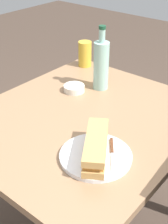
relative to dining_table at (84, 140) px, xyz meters
The scene contains 7 objects.
dining_table is the anchor object (origin of this frame).
plate_near 0.30m from the dining_table, 48.14° to the left, with size 0.25×0.25×0.01m, color white.
baguette_sandwich_near 0.32m from the dining_table, 48.14° to the left, with size 0.24×0.19×0.07m.
knife_near 0.31m from the dining_table, 59.81° to the left, with size 0.15×0.12×0.01m.
water_bottle 0.36m from the dining_table, 157.70° to the right, with size 0.07×0.07×0.30m.
beer_glass 0.56m from the dining_table, 140.97° to the right, with size 0.07×0.07×0.14m, color gold.
olive_bowl 0.26m from the dining_table, 128.61° to the right, with size 0.10×0.10×0.03m, color silver.
Camera 1 is at (0.84, 0.69, 1.42)m, focal length 49.85 mm.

